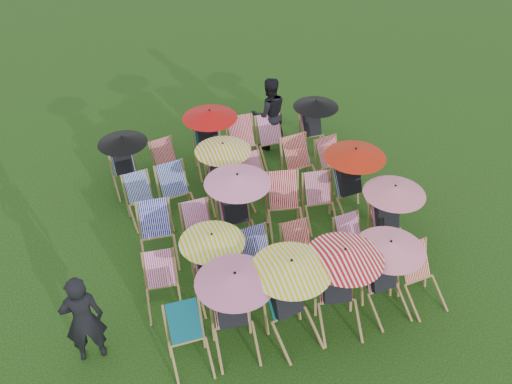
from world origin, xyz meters
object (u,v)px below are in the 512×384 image
object	(u,v)px
deckchair_5	(423,279)
person_left	(83,319)
person_rear	(269,114)
deckchair_0	(189,342)
deckchair_29	(315,125)

from	to	relation	value
deckchair_5	person_left	distance (m)	5.27
person_left	person_rear	size ratio (longest dim) A/B	0.95
deckchair_5	person_left	world-z (taller)	person_left
deckchair_5	deckchair_0	bearing A→B (deg)	175.01
person_rear	deckchair_5	bearing A→B (deg)	101.66
deckchair_29	deckchair_5	bearing A→B (deg)	-90.51
deckchair_5	deckchair_29	xyz separation A→B (m)	(0.19, 4.74, 0.16)
deckchair_0	deckchair_5	world-z (taller)	deckchair_5
deckchair_0	deckchair_5	bearing A→B (deg)	0.05
deckchair_0	deckchair_5	size ratio (longest dim) A/B	0.97
person_left	deckchair_29	bearing A→B (deg)	-141.74
deckchair_29	person_rear	world-z (taller)	person_rear
deckchair_0	person_left	world-z (taller)	person_left
deckchair_29	person_rear	distance (m)	1.04
person_left	person_rear	distance (m)	6.39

